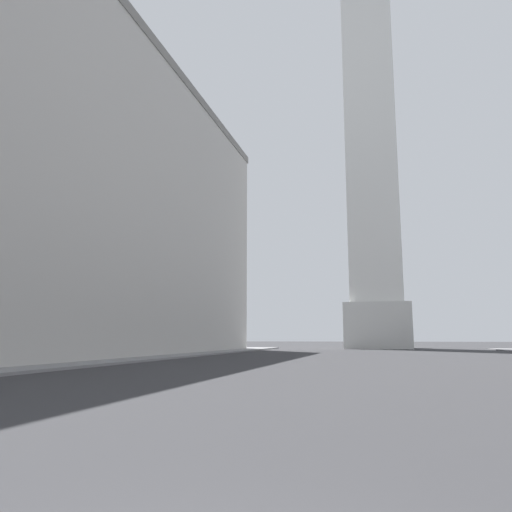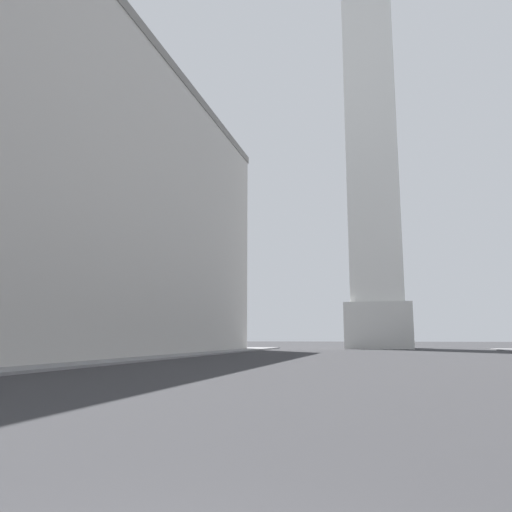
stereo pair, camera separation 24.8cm
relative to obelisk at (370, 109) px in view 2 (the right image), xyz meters
The scene contains 3 objects.
sidewalk_left 62.51m from the obelisk, 109.56° to the right, with size 5.00×88.64×0.15m, color slate.
building_left 53.90m from the obelisk, 123.08° to the right, with size 18.84×59.54×26.99m.
obelisk is the anchor object (origin of this frame).
Camera 2 is at (1.25, -2.38, 1.59)m, focal length 35.00 mm.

